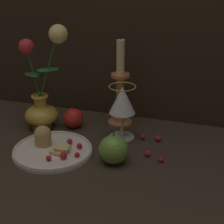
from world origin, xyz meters
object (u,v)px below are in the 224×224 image
at_px(wine_glass, 122,102).
at_px(candlestick, 120,91).
at_px(plate_with_pastries, 51,148).
at_px(vase, 42,96).
at_px(apple_beside_vase, 114,149).
at_px(apple_near_glass, 73,118).

height_order(wine_glass, candlestick, candlestick).
height_order(plate_with_pastries, candlestick, candlestick).
bearing_deg(vase, candlestick, 23.32).
relative_size(wine_glass, candlestick, 0.57).
distance_m(apple_beside_vase, apple_near_glass, 0.26).
height_order(candlestick, apple_near_glass, candlestick).
distance_m(vase, candlestick, 0.25).
xyz_separation_m(plate_with_pastries, candlestick, (0.14, 0.24, 0.10)).
bearing_deg(candlestick, apple_beside_vase, -77.99).
bearing_deg(candlestick, vase, -156.68).
xyz_separation_m(wine_glass, candlestick, (-0.03, 0.09, -0.00)).
height_order(plate_with_pastries, wine_glass, wine_glass).
relative_size(plate_with_pastries, candlestick, 0.78).
bearing_deg(apple_near_glass, vase, -161.51).
bearing_deg(apple_near_glass, apple_beside_vase, -42.46).
height_order(wine_glass, apple_near_glass, wine_glass).
xyz_separation_m(vase, plate_with_pastries, (0.09, -0.14, -0.09)).
bearing_deg(vase, plate_with_pastries, -56.91).
distance_m(candlestick, apple_beside_vase, 0.26).
distance_m(plate_with_pastries, wine_glass, 0.25).
xyz_separation_m(wine_glass, apple_beside_vase, (0.02, -0.15, -0.08)).
bearing_deg(plate_with_pastries, wine_glass, 41.90).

